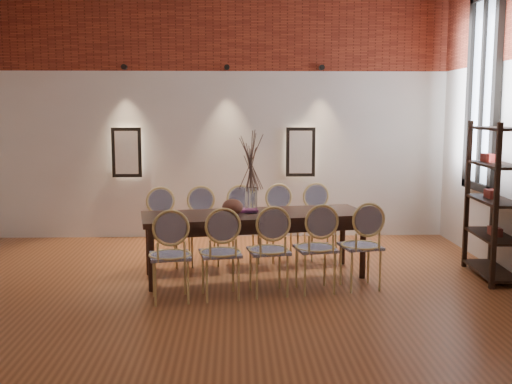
{
  "coord_description": "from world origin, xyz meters",
  "views": [
    {
      "loc": [
        0.31,
        -5.54,
        1.93
      ],
      "look_at": [
        0.54,
        0.85,
        1.05
      ],
      "focal_mm": 42.0,
      "sensor_mm": 36.0,
      "label": 1
    }
  ],
  "objects_px": {
    "bowl": "(233,207)",
    "shelving_rack": "(495,201)",
    "chair_far_b": "(203,227)",
    "dining_table": "(255,245)",
    "chair_near_d": "(315,248)",
    "chair_near_c": "(269,250)",
    "chair_far_c": "(243,226)",
    "chair_far_d": "(282,224)",
    "chair_near_a": "(170,255)",
    "chair_near_b": "(220,253)",
    "chair_far_a": "(162,229)",
    "chair_far_e": "(320,223)",
    "vase": "(251,200)",
    "chair_near_e": "(361,246)"
  },
  "relations": [
    {
      "from": "bowl",
      "to": "shelving_rack",
      "type": "xyz_separation_m",
      "value": [
        3.0,
        -0.03,
        0.06
      ]
    },
    {
      "from": "chair_far_b",
      "to": "bowl",
      "type": "distance_m",
      "value": 0.86
    },
    {
      "from": "dining_table",
      "to": "chair_near_d",
      "type": "distance_m",
      "value": 0.87
    },
    {
      "from": "chair_near_c",
      "to": "bowl",
      "type": "bearing_deg",
      "value": 112.64
    },
    {
      "from": "chair_far_c",
      "to": "chair_far_d",
      "type": "bearing_deg",
      "value": 180.0
    },
    {
      "from": "chair_near_a",
      "to": "chair_near_b",
      "type": "height_order",
      "value": "same"
    },
    {
      "from": "chair_near_b",
      "to": "chair_far_a",
      "type": "bearing_deg",
      "value": 110.32
    },
    {
      "from": "chair_far_c",
      "to": "chair_far_b",
      "type": "bearing_deg",
      "value": -0.0
    },
    {
      "from": "chair_far_a",
      "to": "bowl",
      "type": "relative_size",
      "value": 3.92
    },
    {
      "from": "chair_near_c",
      "to": "chair_far_b",
      "type": "relative_size",
      "value": 1.0
    },
    {
      "from": "chair_far_e",
      "to": "bowl",
      "type": "relative_size",
      "value": 3.92
    },
    {
      "from": "dining_table",
      "to": "chair_far_b",
      "type": "height_order",
      "value": "chair_far_b"
    },
    {
      "from": "chair_near_b",
      "to": "chair_far_d",
      "type": "xyz_separation_m",
      "value": [
        0.76,
        1.54,
        0.0
      ]
    },
    {
      "from": "chair_near_b",
      "to": "bowl",
      "type": "height_order",
      "value": "chair_near_b"
    },
    {
      "from": "chair_near_a",
      "to": "chair_far_c",
      "type": "xyz_separation_m",
      "value": [
        0.76,
        1.54,
        0.0
      ]
    },
    {
      "from": "chair_far_d",
      "to": "chair_far_e",
      "type": "xyz_separation_m",
      "value": [
        0.5,
        0.09,
        0.0
      ]
    },
    {
      "from": "chair_near_b",
      "to": "vase",
      "type": "relative_size",
      "value": 3.13
    },
    {
      "from": "dining_table",
      "to": "chair_far_e",
      "type": "height_order",
      "value": "chair_far_e"
    },
    {
      "from": "chair_near_d",
      "to": "chair_far_a",
      "type": "bearing_deg",
      "value": 138.01
    },
    {
      "from": "chair_near_b",
      "to": "chair_far_e",
      "type": "distance_m",
      "value": 2.07
    },
    {
      "from": "dining_table",
      "to": "vase",
      "type": "relative_size",
      "value": 8.54
    },
    {
      "from": "chair_far_a",
      "to": "chair_far_d",
      "type": "bearing_deg",
      "value": -180.0
    },
    {
      "from": "chair_near_c",
      "to": "chair_far_a",
      "type": "distance_m",
      "value": 1.72
    },
    {
      "from": "chair_far_a",
      "to": "chair_far_e",
      "type": "height_order",
      "value": "same"
    },
    {
      "from": "chair_far_e",
      "to": "vase",
      "type": "xyz_separation_m",
      "value": [
        -0.93,
        -0.87,
        0.43
      ]
    },
    {
      "from": "chair_near_e",
      "to": "chair_far_e",
      "type": "distance_m",
      "value": 1.38
    },
    {
      "from": "chair_near_c",
      "to": "chair_far_b",
      "type": "height_order",
      "value": "same"
    },
    {
      "from": "chair_far_e",
      "to": "shelving_rack",
      "type": "xyz_separation_m",
      "value": [
        1.86,
        -0.99,
        0.43
      ]
    },
    {
      "from": "dining_table",
      "to": "bowl",
      "type": "height_order",
      "value": "bowl"
    },
    {
      "from": "chair_near_a",
      "to": "chair_far_e",
      "type": "height_order",
      "value": "same"
    },
    {
      "from": "chair_near_e",
      "to": "bowl",
      "type": "xyz_separation_m",
      "value": [
        -1.38,
        0.4,
        0.37
      ]
    },
    {
      "from": "chair_near_d",
      "to": "chair_near_e",
      "type": "bearing_deg",
      "value": 0.0
    },
    {
      "from": "chair_near_b",
      "to": "chair_far_b",
      "type": "bearing_deg",
      "value": 90.0
    },
    {
      "from": "chair_near_b",
      "to": "chair_far_b",
      "type": "distance_m",
      "value": 1.38
    },
    {
      "from": "chair_far_b",
      "to": "vase",
      "type": "xyz_separation_m",
      "value": [
        0.58,
        -0.6,
        0.43
      ]
    },
    {
      "from": "chair_far_c",
      "to": "chair_far_e",
      "type": "xyz_separation_m",
      "value": [
        1.01,
        0.18,
        0.0
      ]
    },
    {
      "from": "chair_near_e",
      "to": "chair_near_d",
      "type": "bearing_deg",
      "value": -180.0
    },
    {
      "from": "chair_near_a",
      "to": "chair_far_d",
      "type": "height_order",
      "value": "same"
    },
    {
      "from": "chair_near_d",
      "to": "chair_near_b",
      "type": "bearing_deg",
      "value": 180.0
    },
    {
      "from": "chair_near_c",
      "to": "chair_near_e",
      "type": "xyz_separation_m",
      "value": [
        1.01,
        0.18,
        0.0
      ]
    },
    {
      "from": "chair_far_c",
      "to": "chair_far_a",
      "type": "bearing_deg",
      "value": 0.0
    },
    {
      "from": "chair_far_a",
      "to": "chair_far_b",
      "type": "distance_m",
      "value": 0.51
    },
    {
      "from": "chair_near_a",
      "to": "chair_far_a",
      "type": "height_order",
      "value": "same"
    },
    {
      "from": "chair_near_c",
      "to": "dining_table",
      "type": "bearing_deg",
      "value": 90.0
    },
    {
      "from": "chair_far_c",
      "to": "chair_far_e",
      "type": "distance_m",
      "value": 1.02
    },
    {
      "from": "chair_near_e",
      "to": "chair_far_d",
      "type": "height_order",
      "value": "same"
    },
    {
      "from": "dining_table",
      "to": "vase",
      "type": "xyz_separation_m",
      "value": [
        -0.04,
        -0.01,
        0.53
      ]
    },
    {
      "from": "dining_table",
      "to": "vase",
      "type": "bearing_deg",
      "value": 180.0
    },
    {
      "from": "chair_near_b",
      "to": "shelving_rack",
      "type": "relative_size",
      "value": 0.52
    },
    {
      "from": "chair_far_d",
      "to": "shelving_rack",
      "type": "relative_size",
      "value": 0.52
    }
  ]
}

